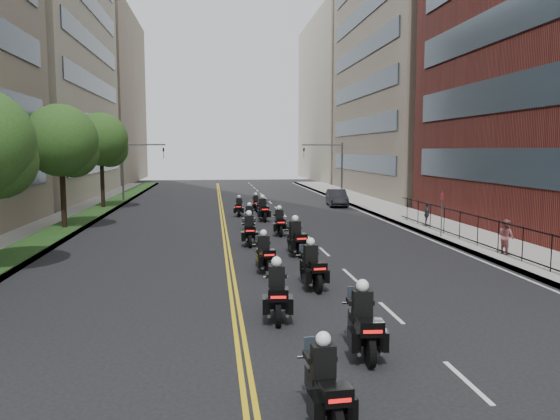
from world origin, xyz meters
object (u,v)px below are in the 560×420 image
Objects in this scene: motorcycle_4 at (264,255)px; pedestrian_c at (427,214)px; motorcycle_3 at (312,268)px; pedestrian_b at (506,237)px; motorcycle_5 at (296,239)px; motorcycle_6 at (249,232)px; motorcycle_0 at (325,387)px; motorcycle_1 at (363,326)px; motorcycle_11 at (256,204)px; motorcycle_2 at (277,294)px; motorcycle_7 at (280,223)px; motorcycle_9 at (263,211)px; motorcycle_8 at (249,218)px; parked_sedan at (337,198)px; motorcycle_10 at (239,208)px.

motorcycle_4 is 15.71m from pedestrian_c.
motorcycle_3 is 10.81m from pedestrian_b.
motorcycle_6 is (-2.00, 2.89, -0.03)m from motorcycle_5.
motorcycle_0 is 3.47m from motorcycle_1.
pedestrian_b reaches higher than motorcycle_11.
pedestrian_c is at bearing 60.42° from motorcycle_2.
motorcycle_3 is 1.05× the size of motorcycle_7.
motorcycle_5 is (0.29, 12.59, 0.02)m from motorcycle_1.
motorcycle_1 is at bearing -93.58° from motorcycle_9.
motorcycle_6 is 1.09× the size of motorcycle_8.
motorcycle_9 is (1.38, 15.77, 0.05)m from motorcycle_4.
motorcycle_2 reaches higher than motorcycle_6.
pedestrian_b is (9.93, -19.98, 0.35)m from motorcycle_11.
motorcycle_5 reaches higher than motorcycle_8.
motorcycle_3 reaches higher than motorcycle_0.
motorcycle_1 reaches higher than motorcycle_7.
motorcycle_5 is at bearing -89.07° from motorcycle_11.
motorcycle_2 reaches higher than pedestrian_c.
pedestrian_b is (9.48, -1.72, 0.22)m from motorcycle_5.
motorcycle_7 reaches higher than parked_sedan.
motorcycle_1 reaches higher than motorcycle_3.
motorcycle_7 is (0.26, 18.65, -0.04)m from motorcycle_1.
motorcycle_10 is 1.44× the size of pedestrian_c.
motorcycle_11 is at bearing 84.19° from motorcycle_3.
motorcycle_9 is 17.32m from pedestrian_b.
motorcycle_1 is 1.01× the size of motorcycle_3.
motorcycle_5 reaches higher than parked_sedan.
motorcycle_1 is 22.48m from pedestrian_c.
pedestrian_b is at bearing -78.32° from parked_sedan.
motorcycle_6 is (-0.20, 6.18, 0.04)m from motorcycle_4.
parked_sedan is (8.86, 6.20, 0.11)m from motorcycle_10.
motorcycle_9 is (-0.38, 6.44, 0.04)m from motorcycle_7.
motorcycle_1 is at bearing -96.42° from parked_sedan.
motorcycle_7 reaches higher than pedestrian_c.
motorcycle_6 is at bearing 94.23° from motorcycle_3.
motorcycle_10 is (-0.13, 18.78, -0.05)m from motorcycle_4.
pedestrian_c is at bearing 48.48° from motorcycle_3.
motorcycle_6 is (-1.71, 15.49, -0.01)m from motorcycle_1.
motorcycle_11 is (1.35, 21.54, -0.07)m from motorcycle_4.
motorcycle_6 is 0.55× the size of parked_sedan.
motorcycle_11 is (-0.41, 12.21, -0.08)m from motorcycle_7.
motorcycle_9 is 11.02m from pedestrian_c.
motorcycle_6 reaches higher than motorcycle_11.
motorcycle_2 is 0.99× the size of motorcycle_9.
pedestrian_b reaches higher than motorcycle_7.
pedestrian_c is (11.48, 4.76, 0.17)m from motorcycle_6.
motorcycle_9 is at bearing 78.90° from motorcycle_8.
motorcycle_1 is 1.53× the size of pedestrian_b.
motorcycle_8 is 15.44m from parked_sedan.
motorcycle_0 is 9.66m from motorcycle_3.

